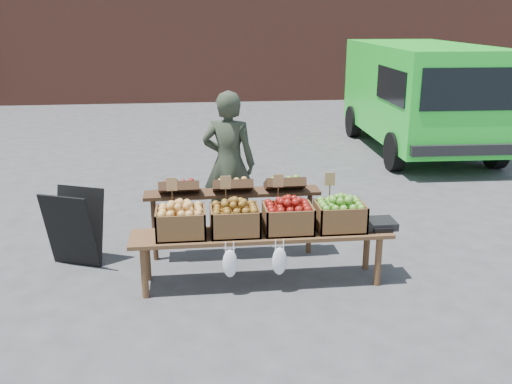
{
  "coord_description": "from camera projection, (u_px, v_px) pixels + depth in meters",
  "views": [
    {
      "loc": [
        -1.4,
        -5.33,
        2.74
      ],
      "look_at": [
        -0.7,
        0.63,
        0.85
      ],
      "focal_mm": 40.0,
      "sensor_mm": 36.0,
      "label": 1
    }
  ],
  "objects": [
    {
      "name": "display_bench",
      "position": [
        262.0,
        257.0,
        5.98
      ],
      "size": [
        2.7,
        0.56,
        0.57
      ],
      "primitive_type": null,
      "color": "brown",
      "rests_on": "ground"
    },
    {
      "name": "weighing_scale",
      "position": [
        379.0,
        224.0,
        6.02
      ],
      "size": [
        0.34,
        0.3,
        0.08
      ],
      "primitive_type": "cube",
      "color": "black",
      "rests_on": "display_bench"
    },
    {
      "name": "chalkboard_sign",
      "position": [
        75.0,
        228.0,
        6.37
      ],
      "size": [
        0.66,
        0.52,
        0.89
      ],
      "primitive_type": null,
      "rotation": [
        0.0,
        0.0,
        -0.39
      ],
      "color": "black",
      "rests_on": "ground"
    },
    {
      "name": "crate_green_apples",
      "position": [
        340.0,
        216.0,
        5.95
      ],
      "size": [
        0.5,
        0.4,
        0.28
      ],
      "primitive_type": null,
      "color": "#458F1F",
      "rests_on": "display_bench"
    },
    {
      "name": "crate_red_apples",
      "position": [
        288.0,
        218.0,
        5.89
      ],
      "size": [
        0.5,
        0.4,
        0.28
      ],
      "primitive_type": null,
      "color": "maroon",
      "rests_on": "display_bench"
    },
    {
      "name": "crate_russet_pears",
      "position": [
        235.0,
        221.0,
        5.83
      ],
      "size": [
        0.5,
        0.4,
        0.28
      ],
      "primitive_type": null,
      "color": "olive",
      "rests_on": "display_bench"
    },
    {
      "name": "crate_golden_apples",
      "position": [
        181.0,
        223.0,
        5.76
      ],
      "size": [
        0.5,
        0.4,
        0.28
      ],
      "primitive_type": null,
      "color": "gold",
      "rests_on": "display_bench"
    },
    {
      "name": "back_table",
      "position": [
        233.0,
        214.0,
        6.57
      ],
      "size": [
        2.1,
        0.44,
        1.04
      ],
      "primitive_type": null,
      "color": "#3E2717",
      "rests_on": "ground"
    },
    {
      "name": "delivery_van",
      "position": [
        419.0,
        99.0,
        11.55
      ],
      "size": [
        2.34,
        4.86,
        2.15
      ],
      "primitive_type": null,
      "rotation": [
        0.0,
        0.0,
        -0.03
      ],
      "color": "#22DE31",
      "rests_on": "ground"
    },
    {
      "name": "ground",
      "position": [
        329.0,
        284.0,
        6.02
      ],
      "size": [
        80.0,
        80.0,
        0.0
      ],
      "primitive_type": "plane",
      "color": "#434345"
    },
    {
      "name": "vendor",
      "position": [
        229.0,
        164.0,
        7.18
      ],
      "size": [
        0.77,
        0.61,
        1.84
      ],
      "primitive_type": "imported",
      "rotation": [
        0.0,
        0.0,
        2.87
      ],
      "color": "#2E3627",
      "rests_on": "ground"
    }
  ]
}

